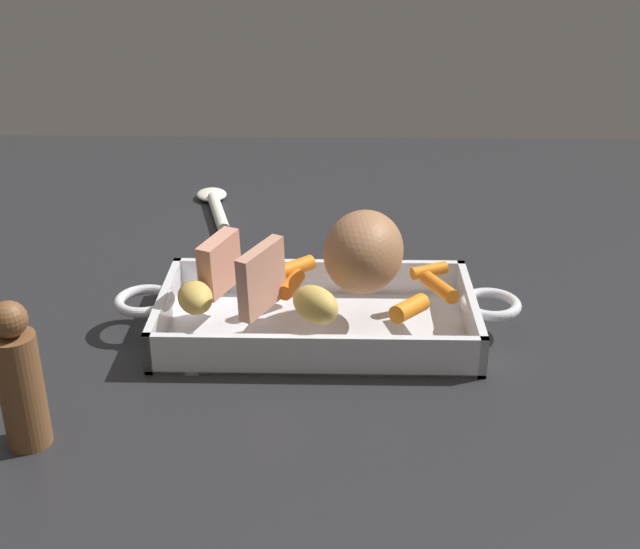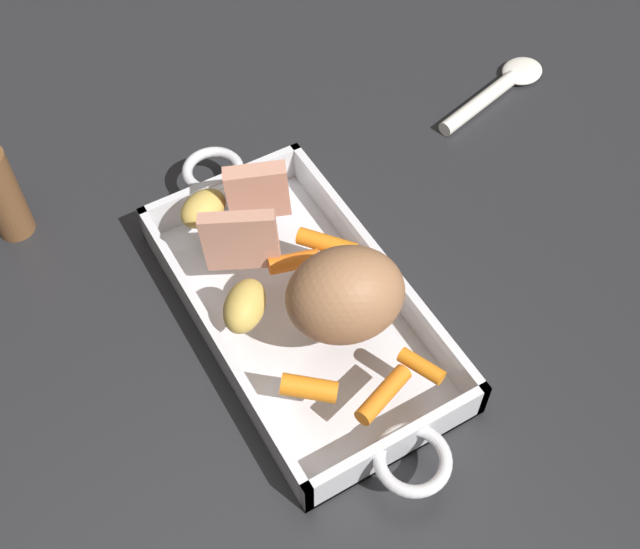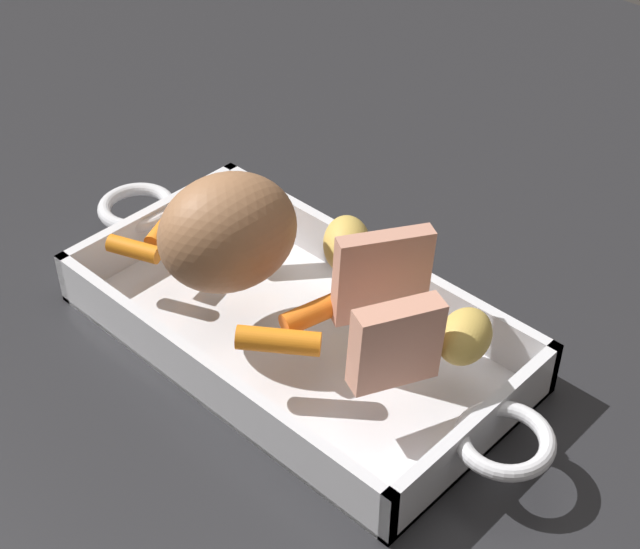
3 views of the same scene
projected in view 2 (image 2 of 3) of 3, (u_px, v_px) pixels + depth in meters
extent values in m
plane|color=#232326|center=(301.00, 318.00, 0.86)|extent=(1.62, 1.62, 0.00)
cube|color=silver|center=(301.00, 315.00, 0.86)|extent=(0.37, 0.20, 0.01)
cube|color=silver|center=(217.00, 345.00, 0.82)|extent=(0.37, 0.01, 0.05)
cube|color=silver|center=(379.00, 267.00, 0.87)|extent=(0.37, 0.01, 0.05)
cube|color=silver|center=(223.00, 192.00, 0.94)|extent=(0.01, 0.20, 0.05)
cube|color=silver|center=(397.00, 446.00, 0.75)|extent=(0.01, 0.20, 0.05)
torus|color=silver|center=(213.00, 171.00, 0.94)|extent=(0.07, 0.07, 0.01)
torus|color=silver|center=(413.00, 460.00, 0.73)|extent=(0.07, 0.07, 0.01)
ellipsoid|color=#9A6945|center=(345.00, 295.00, 0.76)|extent=(0.12, 0.14, 0.10)
cube|color=tan|center=(240.00, 241.00, 0.82)|extent=(0.05, 0.08, 0.08)
cube|color=tan|center=(258.00, 191.00, 0.86)|extent=(0.05, 0.07, 0.07)
cylinder|color=orange|center=(309.00, 388.00, 0.75)|extent=(0.05, 0.06, 0.03)
cylinder|color=orange|center=(294.00, 262.00, 0.84)|extent=(0.03, 0.06, 0.02)
cylinder|color=orange|center=(327.00, 244.00, 0.85)|extent=(0.06, 0.05, 0.02)
cylinder|color=orange|center=(383.00, 394.00, 0.75)|extent=(0.04, 0.07, 0.02)
cylinder|color=orange|center=(421.00, 366.00, 0.77)|extent=(0.05, 0.03, 0.02)
ellipsoid|color=gold|center=(243.00, 304.00, 0.79)|extent=(0.07, 0.07, 0.04)
ellipsoid|color=gold|center=(203.00, 208.00, 0.87)|extent=(0.05, 0.06, 0.03)
cylinder|color=white|center=(480.00, 103.00, 1.05)|extent=(0.05, 0.14, 0.02)
ellipsoid|color=white|center=(522.00, 71.00, 1.09)|extent=(0.06, 0.07, 0.01)
cylinder|color=brown|center=(1.00, 194.00, 0.89)|extent=(0.04, 0.04, 0.12)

